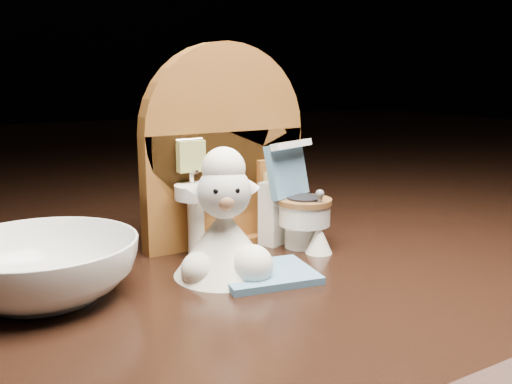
% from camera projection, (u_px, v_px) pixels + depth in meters
% --- Properties ---
extents(backdrop_panel, '(0.13, 0.05, 0.15)m').
position_uv_depth(backdrop_panel, '(224.00, 158.00, 0.43)').
color(backdrop_panel, brown).
rests_on(backdrop_panel, ground).
extents(toy_toilet, '(0.05, 0.06, 0.08)m').
position_uv_depth(toy_toilet, '(293.00, 208.00, 0.43)').
color(toy_toilet, white).
rests_on(toy_toilet, ground).
extents(bath_mat, '(0.07, 0.06, 0.00)m').
position_uv_depth(bath_mat, '(266.00, 274.00, 0.36)').
color(bath_mat, teal).
rests_on(bath_mat, ground).
extents(toilet_brush, '(0.02, 0.02, 0.05)m').
position_uv_depth(toilet_brush, '(319.00, 236.00, 0.41)').
color(toilet_brush, white).
rests_on(toilet_brush, ground).
extents(plush_lamb, '(0.07, 0.07, 0.09)m').
position_uv_depth(plush_lamb, '(225.00, 231.00, 0.36)').
color(plush_lamb, white).
rests_on(plush_lamb, ground).
extents(ceramic_bowl, '(0.13, 0.13, 0.03)m').
position_uv_depth(ceramic_bowl, '(43.00, 269.00, 0.33)').
color(ceramic_bowl, white).
rests_on(ceramic_bowl, ground).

